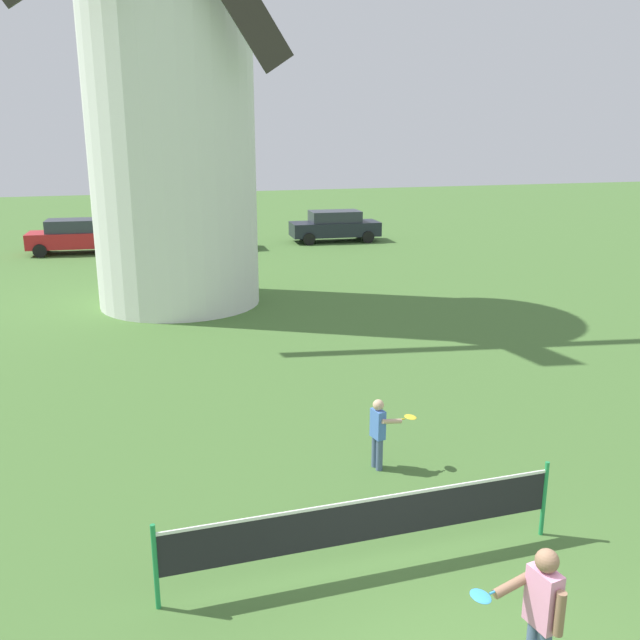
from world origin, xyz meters
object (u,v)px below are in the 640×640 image
tennis_net (367,520)px  parked_car_green (207,233)px  parked_car_black (335,226)px  player_far (379,430)px  parked_car_red (73,236)px  player_near (540,610)px  windmill (167,49)px

tennis_net → parked_car_green: 25.25m
parked_car_green → parked_car_black: bearing=5.2°
player_far → parked_car_black: 24.35m
parked_car_green → parked_car_red: bearing=173.0°
player_near → parked_car_black: 28.95m
player_near → tennis_net: bearing=112.9°
tennis_net → parked_car_black: 27.03m
player_far → player_near: bearing=-92.4°
windmill → player_near: 18.57m
player_near → parked_car_green: 27.47m
tennis_net → parked_car_red: bearing=100.0°
player_far → parked_car_green: (0.33, 22.75, 0.12)m
windmill → parked_car_black: windmill is taller
tennis_net → player_far: player_far is taller
player_far → parked_car_red: size_ratio=0.30×
parked_car_green → parked_car_black: same height
windmill → player_near: (1.77, -17.16, -6.89)m
tennis_net → player_far: 2.71m
parked_car_red → parked_car_black: same height
parked_car_red → parked_car_black: size_ratio=0.89×
parked_car_red → player_near: bearing=-78.9°
player_near → player_far: (0.20, 4.71, -0.18)m
windmill → tennis_net: 16.51m
player_near → parked_car_red: 28.75m
player_near → player_far: 4.72m
tennis_net → parked_car_green: (1.47, 25.21, 0.12)m
player_near → parked_car_green: size_ratio=0.37×
player_far → parked_car_green: 22.75m
windmill → parked_car_black: 15.68m
windmill → tennis_net: (0.82, -14.90, -7.07)m
parked_car_green → parked_car_black: (6.57, 0.60, 0.00)m
tennis_net → player_far: (1.15, 2.46, 0.00)m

